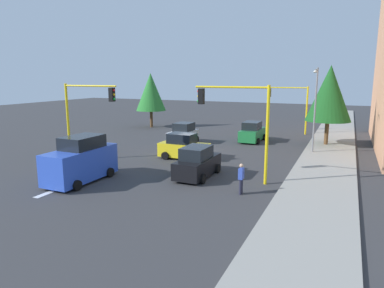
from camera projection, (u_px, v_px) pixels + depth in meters
name	position (u px, v px, depth m)	size (l,w,h in m)	color
ground_plane	(192.00, 153.00, 29.14)	(120.00, 120.00, 0.00)	#353538
sidewalk_kerb	(330.00, 152.00, 29.38)	(80.00, 4.00, 0.15)	gray
lane_arrow_near	(62.00, 188.00, 20.03)	(2.40, 1.10, 1.10)	silver
traffic_signal_near_left	(238.00, 114.00, 20.69)	(0.36, 4.59, 5.82)	yellow
traffic_signal_near_right	(86.00, 107.00, 25.29)	(0.36, 4.59, 5.78)	yellow
traffic_signal_far_left	(290.00, 100.00, 38.71)	(0.36, 4.59, 5.25)	yellow
street_lamp_curbside	(315.00, 101.00, 27.85)	(2.15, 0.28, 7.00)	slate
tree_roadside_mid	(329.00, 93.00, 31.37)	(4.01, 4.01, 7.32)	brown
tree_opposite_side	(151.00, 92.00, 43.48)	(3.70, 3.70, 6.74)	brown
delivery_van_blue	(81.00, 161.00, 21.07)	(4.80, 2.22, 2.77)	blue
car_green	(252.00, 132.00, 34.30)	(4.11, 2.02, 1.98)	#1E7238
car_yellow	(184.00, 147.00, 27.09)	(2.03, 3.83, 1.98)	yellow
car_black	(197.00, 163.00, 22.13)	(4.18, 2.00, 1.98)	black
car_silver	(183.00, 134.00, 33.27)	(3.65, 2.08, 1.98)	#B2B5BA
pedestrian_crossing	(241.00, 178.00, 18.80)	(0.40, 0.24, 1.70)	#262638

